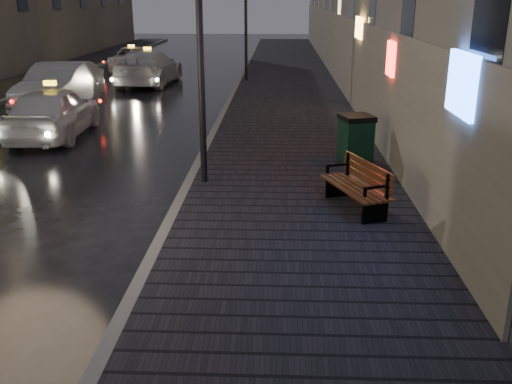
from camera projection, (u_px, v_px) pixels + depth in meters
The scene contains 12 objects.
sidewalk at pixel (289, 85), 26.65m from camera, with size 4.60×58.00×0.15m, color black.
curb at pixel (238, 84), 26.74m from camera, with size 0.20×58.00×0.15m, color slate.
sidewalk_far at pixel (24, 83), 27.14m from camera, with size 2.40×58.00×0.15m, color black.
curb_far at pixel (51, 83), 27.09m from camera, with size 0.20×58.00×0.15m, color slate.
lamp_near at pixel (200, 23), 11.44m from camera, with size 0.36×0.36×5.28m.
lamp_far at pixel (246, 8), 26.56m from camera, with size 0.36×0.36×5.28m.
bench at pixel (359, 186), 10.77m from camera, with size 1.23×1.89×0.91m.
trash_bin at pixel (356, 138), 13.92m from camera, with size 0.91×0.91×1.13m.
taxi_near at pixel (53, 112), 16.82m from camera, with size 1.82×4.51×1.54m, color silver.
car_left_mid at pixel (60, 86), 21.19m from camera, with size 1.76×5.05×1.66m, color gray.
taxi_mid at pixel (148, 68), 26.90m from camera, with size 2.25×5.54×1.61m, color silver.
taxi_far at pixel (132, 59), 32.29m from camera, with size 2.11×4.59×1.27m, color silver.
Camera 1 is at (3.48, -5.87, 4.00)m, focal length 40.00 mm.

